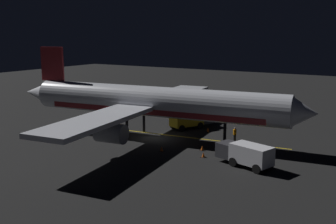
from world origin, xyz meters
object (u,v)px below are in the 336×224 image
object	(u,v)px
baggage_truck	(246,155)
traffic_cone_near_left	(208,130)
traffic_cone_under_wing	(202,148)
traffic_cone_near_right	(162,149)
ground_crew_worker	(235,134)
catering_truck	(190,119)
traffic_cone_far	(203,155)
airliner	(150,103)

from	to	relation	value
baggage_truck	traffic_cone_near_left	world-z (taller)	baggage_truck
traffic_cone_near_left	traffic_cone_under_wing	bearing A→B (deg)	21.97
baggage_truck	traffic_cone_near_right	world-z (taller)	baggage_truck
ground_crew_worker	traffic_cone_under_wing	bearing A→B (deg)	-16.21
ground_crew_worker	traffic_cone_near_left	bearing A→B (deg)	-119.81
traffic_cone_near_right	ground_crew_worker	bearing A→B (deg)	146.65
baggage_truck	traffic_cone_near_left	bearing A→B (deg)	-139.13
catering_truck	ground_crew_worker	xyz separation A→B (m)	(3.44, 7.97, -0.34)
traffic_cone_far	ground_crew_worker	bearing A→B (deg)	177.43
baggage_truck	traffic_cone_under_wing	distance (m)	6.71
catering_truck	traffic_cone_far	distance (m)	13.53
catering_truck	traffic_cone_under_wing	distance (m)	11.01
airliner	traffic_cone_under_wing	distance (m)	9.42
traffic_cone_near_right	baggage_truck	bearing A→B (deg)	89.93
airliner	catering_truck	world-z (taller)	airliner
ground_crew_worker	traffic_cone_near_left	xyz separation A→B (m)	(-2.84, -4.96, -0.64)
airliner	traffic_cone_far	distance (m)	11.13
ground_crew_worker	traffic_cone_near_right	distance (m)	9.71
airliner	ground_crew_worker	xyz separation A→B (m)	(-3.69, 9.85, -3.53)
baggage_truck	traffic_cone_near_left	xyz separation A→B (m)	(-10.94, -9.47, -0.93)
baggage_truck	traffic_cone_under_wing	size ratio (longest dim) A/B	11.17
traffic_cone_near_right	traffic_cone_under_wing	xyz separation A→B (m)	(-2.60, 3.73, 0.00)
traffic_cone_under_wing	traffic_cone_far	xyz separation A→B (m)	(2.20, 1.25, 0.00)
traffic_cone_under_wing	catering_truck	bearing A→B (deg)	-144.48
traffic_cone_near_left	traffic_cone_far	size ratio (longest dim) A/B	1.00
traffic_cone_near_right	airliner	bearing A→B (deg)	-134.17
baggage_truck	ground_crew_worker	world-z (taller)	baggage_truck
catering_truck	traffic_cone_near_left	xyz separation A→B (m)	(0.60, 3.01, -0.98)
baggage_truck	airliner	bearing A→B (deg)	-107.08
catering_truck	traffic_cone_near_right	xyz separation A→B (m)	(11.53, 2.65, -0.98)
ground_crew_worker	traffic_cone_far	distance (m)	7.73
ground_crew_worker	traffic_cone_near_left	distance (m)	5.75
airliner	traffic_cone_near_right	size ratio (longest dim) A/B	72.13
airliner	traffic_cone_near_left	distance (m)	9.16
ground_crew_worker	traffic_cone_under_wing	xyz separation A→B (m)	(5.49, -1.60, -0.64)
traffic_cone_near_right	traffic_cone_far	world-z (taller)	same
traffic_cone_near_left	traffic_cone_under_wing	xyz separation A→B (m)	(8.33, 3.36, 0.00)
baggage_truck	traffic_cone_far	distance (m)	4.96
traffic_cone_near_left	traffic_cone_near_right	world-z (taller)	same
catering_truck	ground_crew_worker	size ratio (longest dim) A/B	3.73
traffic_cone_near_left	traffic_cone_near_right	size ratio (longest dim) A/B	1.00
traffic_cone_near_right	traffic_cone_near_left	bearing A→B (deg)	178.09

